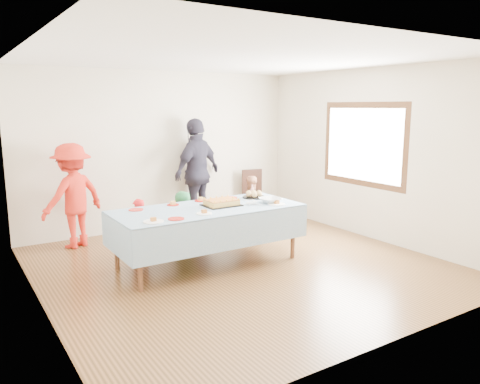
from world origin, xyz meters
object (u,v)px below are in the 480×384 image
at_px(party_table, 208,212).
at_px(birthday_cake, 222,203).
at_px(dining_chair, 254,191).
at_px(adult_left, 73,196).

height_order(party_table, birthday_cake, birthday_cake).
height_order(birthday_cake, dining_chair, dining_chair).
height_order(dining_chair, adult_left, adult_left).
distance_m(birthday_cake, dining_chair, 2.63).
bearing_deg(birthday_cake, adult_left, 130.77).
xyz_separation_m(party_table, dining_chair, (2.03, 1.88, -0.21)).
relative_size(party_table, adult_left, 1.59).
distance_m(dining_chair, adult_left, 3.36).
relative_size(party_table, birthday_cake, 5.19).
bearing_deg(party_table, adult_left, 126.35).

